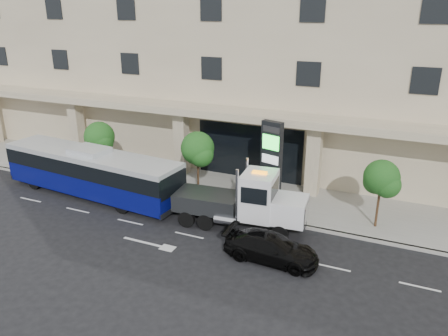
{
  "coord_description": "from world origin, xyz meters",
  "views": [
    {
      "loc": [
        10.6,
        -20.63,
        12.05
      ],
      "look_at": [
        0.6,
        2.0,
        2.96
      ],
      "focal_mm": 35.0,
      "sensor_mm": 36.0,
      "label": 1
    }
  ],
  "objects_px": {
    "city_bus": "(92,171)",
    "black_sedan": "(271,248)",
    "signage_pylon": "(271,163)",
    "tow_truck": "(246,203)"
  },
  "relations": [
    {
      "from": "tow_truck",
      "to": "signage_pylon",
      "type": "distance_m",
      "value": 3.79
    },
    {
      "from": "black_sedan",
      "to": "city_bus",
      "type": "bearing_deg",
      "value": 79.61
    },
    {
      "from": "black_sedan",
      "to": "signage_pylon",
      "type": "xyz_separation_m",
      "value": [
        -2.11,
        6.21,
        2.22
      ]
    },
    {
      "from": "black_sedan",
      "to": "signage_pylon",
      "type": "height_order",
      "value": "signage_pylon"
    },
    {
      "from": "city_bus",
      "to": "signage_pylon",
      "type": "xyz_separation_m",
      "value": [
        11.51,
        3.3,
        1.19
      ]
    },
    {
      "from": "city_bus",
      "to": "signage_pylon",
      "type": "height_order",
      "value": "signage_pylon"
    },
    {
      "from": "city_bus",
      "to": "tow_truck",
      "type": "height_order",
      "value": "tow_truck"
    },
    {
      "from": "tow_truck",
      "to": "signage_pylon",
      "type": "bearing_deg",
      "value": 79.71
    },
    {
      "from": "tow_truck",
      "to": "black_sedan",
      "type": "bearing_deg",
      "value": -52.92
    },
    {
      "from": "city_bus",
      "to": "black_sedan",
      "type": "distance_m",
      "value": 13.96
    }
  ]
}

